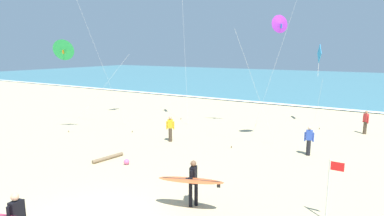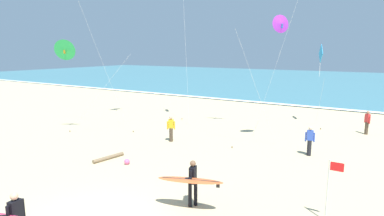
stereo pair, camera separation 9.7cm
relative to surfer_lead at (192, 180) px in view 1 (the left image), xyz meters
The scene contains 12 objects.
ocean_water 53.16m from the surfer_lead, 92.06° to the left, with size 160.00×60.00×0.08m, color teal.
shoreline_foam 23.51m from the surfer_lead, 94.66° to the left, with size 160.00×0.90×0.01m, color white.
surfer_lead is the anchor object (origin of this frame).
kite_delta_violet_mid 11.00m from the surfer_lead, 89.15° to the left, with size 2.35×2.59×7.49m.
kite_diamond_cobalt_far 16.66m from the surfer_lead, 85.77° to the left, with size 0.92×2.31×5.97m.
kite_delta_emerald_low 14.22m from the surfer_lead, 159.38° to the left, with size 4.40×2.83×6.24m.
bystander_yellow_top 8.51m from the surfer_lead, 130.12° to the left, with size 0.44×0.32×1.59m.
bystander_red_top 15.40m from the surfer_lead, 72.53° to the left, with size 0.37×0.38×1.59m.
bystander_blue_top 8.47m from the surfer_lead, 74.21° to the left, with size 0.49×0.26×1.59m.
lifeguard_flag 4.52m from the surfer_lead, 20.39° to the left, with size 0.45×0.05×2.10m.
beach_ball 5.49m from the surfer_lead, 157.36° to the left, with size 0.28×0.28×0.28m, color pink.
driftwood_log 6.73m from the surfer_lead, 161.31° to the left, with size 0.19×0.19×1.76m, color #846B4C.
Camera 1 is at (7.30, -6.12, 5.48)m, focal length 29.70 mm.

